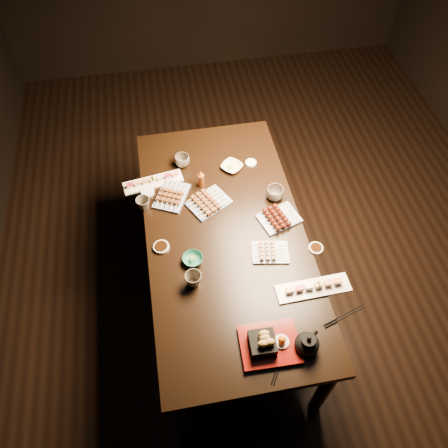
{
  "coord_description": "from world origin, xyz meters",
  "views": [
    {
      "loc": [
        -0.64,
        -1.71,
        2.78
      ],
      "look_at": [
        -0.38,
        -0.25,
        0.77
      ],
      "focal_mm": 35.0,
      "sensor_mm": 36.0,
      "label": 1
    }
  ],
  "objects": [
    {
      "name": "chopsticks_se",
      "position": [
        0.11,
        -0.9,
        0.75
      ],
      "size": [
        0.24,
        0.09,
        0.01
      ],
      "primitive_type": null,
      "rotation": [
        0.0,
        0.0,
        0.3
      ],
      "color": "black",
      "rests_on": "dining_table"
    },
    {
      "name": "sauce_dish_nw",
      "position": [
        -0.79,
        0.09,
        0.76
      ],
      "size": [
        0.11,
        0.11,
        0.01
      ],
      "primitive_type": "cylinder",
      "rotation": [
        0.0,
        0.0,
        0.41
      ],
      "color": "white",
      "rests_on": "dining_table"
    },
    {
      "name": "yakitori_plate_right",
      "position": [
        -0.16,
        -0.47,
        0.78
      ],
      "size": [
        0.22,
        0.17,
        0.05
      ],
      "primitive_type": null,
      "rotation": [
        0.0,
        0.0,
        -0.17
      ],
      "color": "#828EB6",
      "rests_on": "dining_table"
    },
    {
      "name": "sauce_dish_east",
      "position": [
        -0.12,
        0.22,
        0.76
      ],
      "size": [
        0.09,
        0.09,
        0.01
      ],
      "primitive_type": "cylinder",
      "rotation": [
        0.0,
        0.0,
        0.45
      ],
      "color": "white",
      "rests_on": "dining_table"
    },
    {
      "name": "teapot",
      "position": [
        -0.12,
        -1.02,
        0.81
      ],
      "size": [
        0.19,
        0.19,
        0.12
      ],
      "primitive_type": null,
      "rotation": [
        0.0,
        0.0,
        0.65
      ],
      "color": "black",
      "rests_on": "dining_table"
    },
    {
      "name": "yakitori_plate_center",
      "position": [
        -0.44,
        -0.07,
        0.78
      ],
      "size": [
        0.29,
        0.26,
        0.06
      ],
      "primitive_type": null,
      "rotation": [
        0.0,
        0.0,
        0.5
      ],
      "color": "#828EB6",
      "rests_on": "dining_table"
    },
    {
      "name": "teacup_near_left",
      "position": [
        -0.6,
        -0.59,
        0.79
      ],
      "size": [
        0.1,
        0.1,
        0.08
      ],
      "primitive_type": "imported",
      "rotation": [
        0.0,
        0.0,
        0.16
      ],
      "color": "brown",
      "rests_on": "dining_table"
    },
    {
      "name": "sushi_platter_far",
      "position": [
        -0.75,
        0.16,
        0.77
      ],
      "size": [
        0.38,
        0.16,
        0.04
      ],
      "primitive_type": null,
      "rotation": [
        0.0,
        0.0,
        3.3
      ],
      "color": "white",
      "rests_on": "dining_table"
    },
    {
      "name": "ground",
      "position": [
        0.0,
        0.0,
        0.0
      ],
      "size": [
        5.0,
        5.0,
        0.0
      ],
      "primitive_type": "plane",
      "color": "black",
      "rests_on": "ground"
    },
    {
      "name": "tempura_tray",
      "position": [
        -0.29,
        -0.98,
        0.8
      ],
      "size": [
        0.29,
        0.23,
        0.1
      ],
      "primitive_type": null,
      "rotation": [
        0.0,
        0.0,
        -0.03
      ],
      "color": "black",
      "rests_on": "dining_table"
    },
    {
      "name": "tsukune_plate",
      "position": [
        -0.05,
        -0.25,
        0.78
      ],
      "size": [
        0.26,
        0.22,
        0.06
      ],
      "primitive_type": null,
      "rotation": [
        0.0,
        0.0,
        0.31
      ],
      "color": "#828EB6",
      "rests_on": "dining_table"
    },
    {
      "name": "teacup_far_right",
      "position": [
        -0.55,
        0.28,
        0.79
      ],
      "size": [
        0.1,
        0.1,
        0.08
      ],
      "primitive_type": "imported",
      "rotation": [
        0.0,
        0.0,
        0.02
      ],
      "color": "brown",
      "rests_on": "dining_table"
    },
    {
      "name": "chopsticks_near",
      "position": [
        -0.26,
        -1.08,
        0.75
      ],
      "size": [
        0.13,
        0.18,
        0.01
      ],
      "primitive_type": null,
      "rotation": [
        0.0,
        0.0,
        0.98
      ],
      "color": "black",
      "rests_on": "dining_table"
    },
    {
      "name": "dining_table",
      "position": [
        -0.38,
        -0.3,
        0.38
      ],
      "size": [
        1.39,
        1.99,
        0.75
      ],
      "primitive_type": "cube",
      "rotation": [
        0.0,
        0.0,
        0.3
      ],
      "color": "black",
      "rests_on": "ground"
    },
    {
      "name": "edamame_bowl_green",
      "position": [
        -0.59,
        -0.45,
        0.77
      ],
      "size": [
        0.12,
        0.12,
        0.03
      ],
      "primitive_type": "imported",
      "rotation": [
        0.0,
        0.0,
        -0.13
      ],
      "color": "#287A67",
      "rests_on": "dining_table"
    },
    {
      "name": "teacup_mid_right",
      "position": [
        -0.04,
        -0.09,
        0.79
      ],
      "size": [
        0.12,
        0.12,
        0.08
      ],
      "primitive_type": "imported",
      "rotation": [
        0.0,
        0.0,
        0.14
      ],
      "color": "brown",
      "rests_on": "dining_table"
    },
    {
      "name": "sauce_dish_west",
      "position": [
        -0.75,
        -0.33,
        0.76
      ],
      "size": [
        0.13,
        0.13,
        0.02
      ],
      "primitive_type": "cylinder",
      "rotation": [
        0.0,
        0.0,
        0.66
      ],
      "color": "white",
      "rests_on": "dining_table"
    },
    {
      "name": "sauce_dish_se",
      "position": [
        0.1,
        -0.49,
        0.76
      ],
      "size": [
        0.09,
        0.09,
        0.01
      ],
      "primitive_type": "cylinder",
      "rotation": [
        0.0,
        0.0,
        0.16
      ],
      "color": "white",
      "rests_on": "dining_table"
    },
    {
      "name": "teacup_far_left",
      "position": [
        -0.82,
        -0.03,
        0.79
      ],
      "size": [
        0.09,
        0.09,
        0.08
      ],
      "primitive_type": "imported",
      "rotation": [
        0.0,
        0.0,
        -0.09
      ],
      "color": "brown",
      "rests_on": "dining_table"
    },
    {
      "name": "sushi_platter_near",
      "position": [
        0.01,
        -0.73,
        0.77
      ],
      "size": [
        0.39,
        0.12,
        0.05
      ],
      "primitive_type": null,
      "rotation": [
        0.0,
        0.0,
        0.03
      ],
      "color": "white",
      "rests_on": "dining_table"
    },
    {
      "name": "condiment_bottle",
      "position": [
        -0.46,
        0.09,
        0.81
      ],
      "size": [
        0.06,
        0.06,
        0.12
      ],
      "primitive_type": "cylinder",
      "rotation": [
        0.0,
        0.0,
        0.68
      ],
      "color": "maroon",
      "rests_on": "dining_table"
    },
    {
      "name": "edamame_bowl_cream",
      "position": [
        -0.25,
        0.2,
        0.77
      ],
      "size": [
        0.18,
        0.18,
        0.03
      ],
      "primitive_type": "imported",
      "rotation": [
        0.0,
        0.0,
        0.73
      ],
      "color": "beige",
      "rests_on": "dining_table"
    },
    {
      "name": "yakitori_plate_left",
      "position": [
        -0.65,
        0.03,
        0.78
      ],
      "size": [
        0.25,
        0.28,
        0.06
      ],
      "primitive_type": null,
      "rotation": [
        0.0,
        0.0,
        1.12
      ],
      "color": "#828EB6",
      "rests_on": "dining_table"
    }
  ]
}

